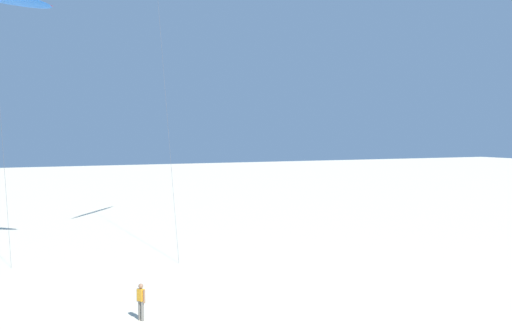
# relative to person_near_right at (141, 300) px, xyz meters

# --- Properties ---
(person_near_right) EXTENTS (0.32, 0.46, 1.64)m
(person_near_right) POSITION_rel_person_near_right_xyz_m (0.00, 0.00, 0.00)
(person_near_right) COLOR slate
(person_near_right) RESTS_ON ground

